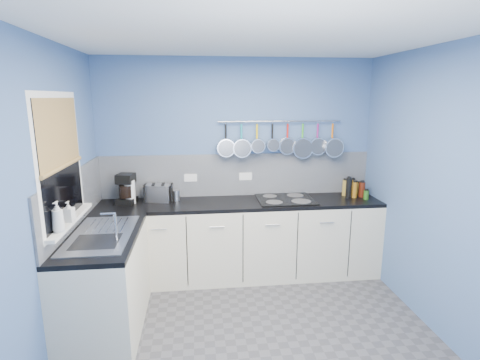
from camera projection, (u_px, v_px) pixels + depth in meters
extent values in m
cube|color=#47474C|center=(256.00, 339.00, 3.27)|extent=(3.20, 3.00, 0.02)
cube|color=white|center=(259.00, 33.00, 2.72)|extent=(3.20, 3.00, 0.02)
cube|color=#466498|center=(237.00, 166.00, 4.46)|extent=(3.20, 0.02, 2.50)
cube|color=#466498|center=(315.00, 298.00, 1.53)|extent=(3.20, 0.02, 2.50)
cube|color=#466498|center=(46.00, 207.00, 2.82)|extent=(0.02, 3.00, 2.50)
cube|color=#466498|center=(444.00, 194.00, 3.18)|extent=(0.02, 3.00, 2.50)
cube|color=#90939C|center=(237.00, 175.00, 4.46)|extent=(3.20, 0.02, 0.50)
cube|color=#90939C|center=(75.00, 198.00, 3.42)|extent=(0.02, 1.80, 0.50)
cube|color=beige|center=(240.00, 241.00, 4.34)|extent=(3.20, 0.60, 0.86)
cube|color=black|center=(240.00, 203.00, 4.24)|extent=(3.20, 0.60, 0.04)
cube|color=beige|center=(106.00, 285.00, 3.32)|extent=(0.60, 1.20, 0.86)
cube|color=black|center=(102.00, 237.00, 3.22)|extent=(0.60, 1.20, 0.04)
cube|color=white|center=(60.00, 161.00, 3.05)|extent=(0.01, 1.00, 1.10)
cube|color=black|center=(61.00, 161.00, 3.05)|extent=(0.01, 0.90, 1.00)
cube|color=olive|center=(59.00, 133.00, 3.00)|extent=(0.01, 0.90, 0.55)
cube|color=white|center=(70.00, 221.00, 3.16)|extent=(0.10, 0.98, 0.03)
cube|color=silver|center=(102.00, 234.00, 3.22)|extent=(0.50, 0.95, 0.01)
cube|color=white|center=(191.00, 178.00, 4.39)|extent=(0.15, 0.01, 0.09)
cube|color=white|center=(246.00, 176.00, 4.47)|extent=(0.15, 0.01, 0.09)
cylinder|color=silver|center=(280.00, 121.00, 4.34)|extent=(1.45, 0.02, 0.02)
imported|color=white|center=(58.00, 217.00, 2.84)|extent=(0.11, 0.11, 0.24)
imported|color=white|center=(69.00, 211.00, 3.08)|extent=(0.09, 0.09, 0.17)
cylinder|color=white|center=(130.00, 192.00, 4.13)|extent=(0.13, 0.13, 0.26)
cube|color=silver|center=(159.00, 193.00, 4.24)|extent=(0.33, 0.24, 0.19)
cylinder|color=silver|center=(176.00, 195.00, 4.27)|extent=(0.09, 0.09, 0.12)
cube|color=black|center=(285.00, 199.00, 4.31)|extent=(0.64, 0.56, 0.01)
cylinder|color=brown|center=(357.00, 189.00, 4.50)|extent=(0.06, 0.06, 0.15)
cylinder|color=brown|center=(353.00, 187.00, 4.49)|extent=(0.06, 0.06, 0.19)
cylinder|color=olive|center=(345.00, 188.00, 4.48)|extent=(0.06, 0.06, 0.19)
cylinder|color=#4C190C|center=(362.00, 190.00, 4.42)|extent=(0.07, 0.07, 0.17)
cylinder|color=#8C5914|center=(355.00, 190.00, 4.39)|extent=(0.06, 0.06, 0.18)
cylinder|color=black|center=(349.00, 188.00, 4.38)|extent=(0.07, 0.07, 0.23)
cylinder|color=#265919|center=(366.00, 195.00, 4.32)|extent=(0.06, 0.06, 0.10)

